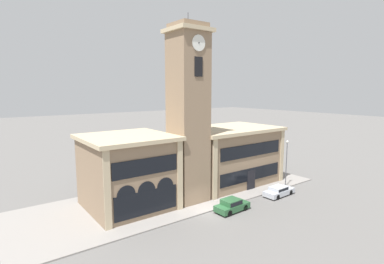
# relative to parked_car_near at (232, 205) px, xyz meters

# --- Properties ---
(ground_plane) EXTENTS (300.00, 300.00, 0.00)m
(ground_plane) POSITION_rel_parked_car_near_xyz_m (-2.00, 1.28, -0.76)
(ground_plane) COLOR #605E5B
(sidewalk_kerb) EXTENTS (40.47, 13.61, 0.15)m
(sidewalk_kerb) POSITION_rel_parked_car_near_xyz_m (-2.00, 8.09, -0.69)
(sidewalk_kerb) COLOR gray
(sidewalk_kerb) RESTS_ON ground_plane
(clock_tower) EXTENTS (4.66, 4.66, 22.67)m
(clock_tower) POSITION_rel_parked_car_near_xyz_m (-2.00, 5.71, 10.03)
(clock_tower) COLOR #897056
(clock_tower) RESTS_ON ground_plane
(town_hall_left_wing) EXTENTS (9.92, 9.86, 8.60)m
(town_hall_left_wing) POSITION_rel_parked_car_near_xyz_m (-8.89, 8.28, 3.57)
(town_hall_left_wing) COLOR #897056
(town_hall_left_wing) RESTS_ON ground_plane
(town_hall_right_wing) EXTENTS (14.66, 9.86, 8.31)m
(town_hall_right_wing) POSITION_rel_parked_car_near_xyz_m (7.25, 8.29, 3.42)
(town_hall_right_wing) COLOR #897056
(town_hall_right_wing) RESTS_ON ground_plane
(parked_car_near) EXTENTS (4.22, 2.02, 1.46)m
(parked_car_near) POSITION_rel_parked_car_near_xyz_m (0.00, 0.00, 0.00)
(parked_car_near) COLOR #285633
(parked_car_near) RESTS_ON ground_plane
(parked_car_mid) EXTENTS (4.65, 1.98, 1.27)m
(parked_car_mid) POSITION_rel_parked_car_near_xyz_m (8.54, 0.00, -0.09)
(parked_car_mid) COLOR #B2B7C1
(parked_car_mid) RESTS_ON ground_plane
(street_lamp) EXTENTS (0.36, 0.36, 6.64)m
(street_lamp) POSITION_rel_parked_car_near_xyz_m (12.15, 1.58, 3.66)
(street_lamp) COLOR #4C4C51
(street_lamp) RESTS_ON sidewalk_kerb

